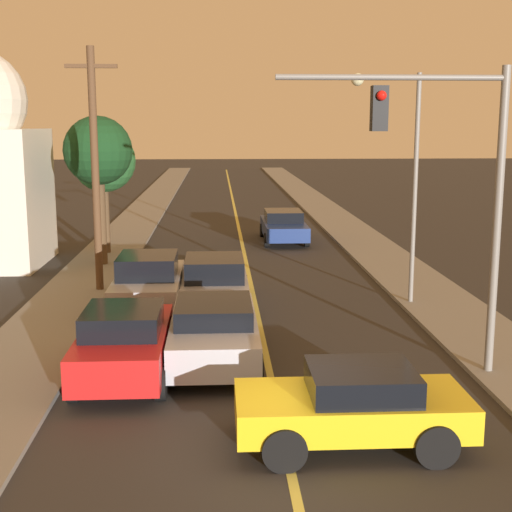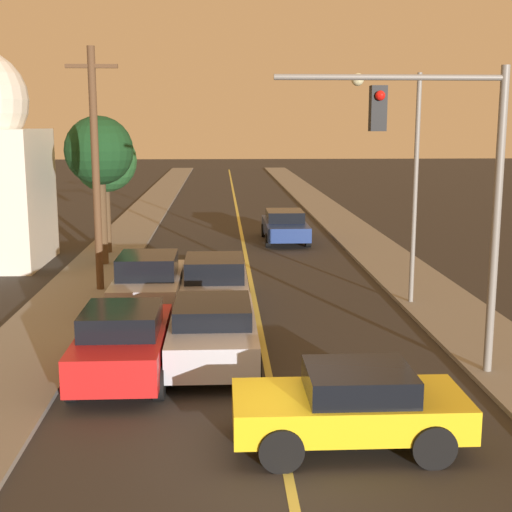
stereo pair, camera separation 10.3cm
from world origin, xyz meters
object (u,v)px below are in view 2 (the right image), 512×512
Objects in this scene: streetlamp_right at (400,156)px; tree_left_near at (99,153)px; car_near_lane_front at (213,330)px; car_outer_lane_second at (149,282)px; traffic_signal_mast at (449,170)px; car_outer_lane_front at (123,342)px; car_near_lane_second at (215,281)px; tree_left_far at (105,161)px; utility_pole_left at (95,166)px; car_crossing_right at (351,405)px; car_far_oncoming at (285,226)px.

streetlamp_right reaches higher than tree_left_near.
tree_left_near is (-4.31, 11.38, 3.54)m from car_near_lane_front.
car_outer_lane_second is 0.70× the size of traffic_signal_mast.
car_outer_lane_front is 0.93× the size of car_outer_lane_second.
car_near_lane_second is 0.85× the size of tree_left_near.
car_outer_lane_front reaches higher than car_near_lane_second.
tree_left_near is at bearing 146.44° from streetlamp_right.
utility_pole_left is at bearing -83.50° from tree_left_far.
car_near_lane_front is 2.11m from car_outer_lane_front.
streetlamp_right is 1.32× the size of tree_left_far.
traffic_signal_mast is 0.96× the size of streetlamp_right.
utility_pole_left is at bearing -82.18° from tree_left_near.
car_near_lane_front is 14.86m from tree_left_far.
utility_pole_left is at bearing 102.78° from car_outer_lane_front.
streetlamp_right is at bearing -13.13° from utility_pole_left.
utility_pole_left reaches higher than car_near_lane_second.
utility_pole_left is at bearing 136.22° from traffic_signal_mast.
car_outer_lane_front is 13.01m from tree_left_near.
car_outer_lane_second is 10.02m from car_crossing_right.
tree_left_near is (-9.19, 12.55, -0.14)m from traffic_signal_mast.
streetlamp_right is 13.29m from tree_left_far.
tree_left_far is at bearing 20.55° from car_crossing_right.
car_far_oncoming is at bearing 79.41° from car_near_lane_front.
car_near_lane_front is at bearing -62.27° from utility_pole_left.
tree_left_far reaches higher than car_near_lane_front.
streetlamp_right is 1.20× the size of tree_left_near.
car_outer_lane_second is (-1.90, 4.63, 0.08)m from car_near_lane_front.
car_crossing_right is at bearing -76.25° from car_near_lane_second.
car_crossing_right is 10.54m from streetlamp_right.
car_far_oncoming is (3.16, 11.70, -0.01)m from car_near_lane_second.
traffic_signal_mast reaches higher than car_near_lane_front.
car_outer_lane_second reaches higher than car_near_lane_second.
car_near_lane_second is 0.62× the size of utility_pole_left.
car_near_lane_front is 17.19m from car_far_oncoming.
car_near_lane_second is 8.84m from traffic_signal_mast.
tree_left_near reaches higher than car_outer_lane_second.
car_outer_lane_second is 7.95m from tree_left_near.
car_far_oncoming is 9.95m from tree_left_near.
car_near_lane_second reaches higher than car_near_lane_front.
streetlamp_right reaches higher than car_crossing_right.
utility_pole_left reaches higher than tree_left_far.
utility_pole_left is (-1.81, 7.99, 3.27)m from car_outer_lane_front.
streetlamp_right is 9.36m from utility_pole_left.
car_outer_lane_second is at bearing 25.18° from car_crossing_right.
car_outer_lane_second is 0.67× the size of streetlamp_right.
traffic_signal_mast is at bearing -58.00° from tree_left_far.
car_near_lane_second is 0.93× the size of tree_left_far.
streetlamp_right is at bearing -41.95° from tree_left_far.
car_outer_lane_second is at bearing -177.54° from streetlamp_right.
traffic_signal_mast is at bearing -37.78° from car_crossing_right.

